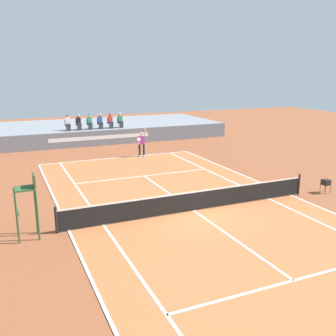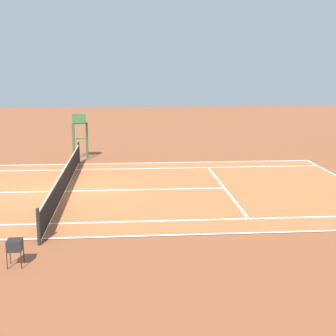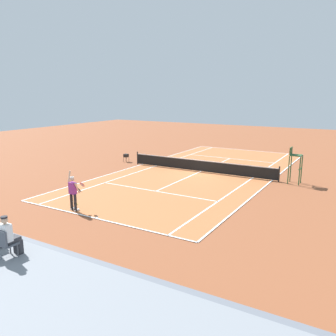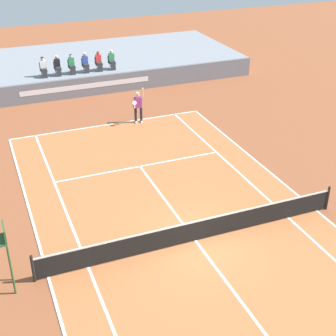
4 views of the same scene
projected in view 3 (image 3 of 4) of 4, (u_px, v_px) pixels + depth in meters
ground_plane at (200, 172)px, 26.84m from camera, size 80.00×80.00×0.00m
court at (200, 172)px, 26.83m from camera, size 11.08×23.88×0.03m
net at (201, 165)px, 26.73m from camera, size 11.98×0.10×1.07m
spectator_seated_0 at (9, 237)px, 10.00m from camera, size 0.44×0.60×1.26m
tennis_player at (73, 192)px, 17.73m from camera, size 0.81×0.62×2.08m
tennis_ball at (77, 204)px, 18.87m from camera, size 0.07×0.07×0.07m
umpire_chair at (295, 161)px, 23.09m from camera, size 0.77×0.77×2.44m
ball_hopper at (126, 155)px, 30.67m from camera, size 0.36×0.36×0.70m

